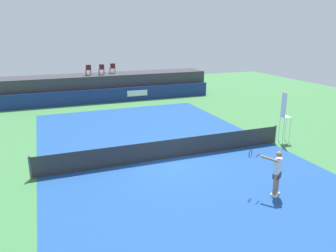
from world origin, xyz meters
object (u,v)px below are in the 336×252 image
Objects in this scene: spectator_chair_center at (112,68)px; net_post_far at (275,134)px; net_post_near at (30,168)px; tennis_player at (276,172)px; tennis_ball at (112,111)px; umpire_chair at (284,114)px; spectator_chair_left at (101,69)px; spectator_chair_far_left at (88,69)px.

net_post_far is (5.58, -15.46, -2.19)m from spectator_chair_center.
net_post_near is 9.81m from tennis_player.
tennis_player reaches higher than tennis_ball.
umpire_chair is 1.56× the size of tennis_player.
net_post_near is at bearing -113.81° from spectator_chair_center.
spectator_chair_left is at bearing 87.61° from tennis_ball.
umpire_chair is at bearing -64.50° from spectator_chair_left.
spectator_chair_left reaches higher than umpire_chair.
net_post_near is 14.71× the size of tennis_ball.
net_post_far is at bearing -70.17° from spectator_chair_center.
net_post_near is (-6.82, -15.46, -2.19)m from spectator_chair_center.
net_post_far is (6.64, -15.00, -2.19)m from spectator_chair_left.
spectator_chair_far_left is at bearing 72.82° from net_post_near.
net_post_far is (-0.51, -0.01, -1.09)m from umpire_chair.
net_post_far reaches higher than tennis_ball.
net_post_near is 1.00× the size of net_post_far.
spectator_chair_left is at bearing 115.50° from umpire_chair.
tennis_ball is (-1.26, -5.30, -2.66)m from spectator_chair_center.
spectator_chair_far_left is 1.00× the size of spectator_chair_left.
spectator_chair_left is 1.00× the size of spectator_chair_center.
net_post_near is 11.59m from tennis_ball.
spectator_chair_left is at bearing 113.86° from net_post_far.
spectator_chair_far_left is 0.32× the size of umpire_chair.
spectator_chair_left is at bearing -156.61° from spectator_chair_center.
spectator_chair_far_left reaches higher than tennis_player.
spectator_chair_center is 13.06× the size of tennis_ball.
umpire_chair is 40.59× the size of tennis_ball.
umpire_chair is at bearing -61.14° from spectator_chair_far_left.
spectator_chair_left is 0.32× the size of umpire_chair.
spectator_chair_left is 16.65m from umpire_chair.
spectator_chair_left reaches higher than net_post_far.
spectator_chair_far_left is 0.50× the size of tennis_player.
spectator_chair_left is 16.22m from net_post_near.
spectator_chair_far_left and spectator_chair_center have the same top height.
spectator_chair_far_left is 1.12m from spectator_chair_left.
tennis_ball is at bearing 101.15° from tennis_player.
net_post_far is 0.56× the size of tennis_player.
spectator_chair_center reaches higher than tennis_ball.
spectator_chair_far_left is 5.61m from tennis_ball.
spectator_chair_center reaches higher than net_post_near.
net_post_near is (-5.76, -15.00, -2.19)m from spectator_chair_left.
umpire_chair is 1.20m from net_post_far.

